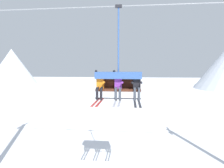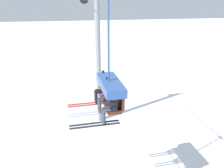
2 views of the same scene
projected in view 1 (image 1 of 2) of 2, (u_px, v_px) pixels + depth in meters
name	position (u px, v px, depth m)	size (l,w,h in m)	color
mountain_peak_west	(12.00, 67.00, 63.61)	(16.67, 16.67, 12.75)	silver
lift_cable	(122.00, 6.00, 7.42)	(16.79, 0.05, 0.05)	gray
chairlift_chair	(118.00, 77.00, 7.79)	(2.03, 0.74, 4.00)	#512819
skier_orange	(100.00, 85.00, 7.69)	(0.48, 1.70, 1.34)	orange
skier_purple	(118.00, 85.00, 7.61)	(0.48, 1.70, 1.34)	purple
skier_black	(137.00, 86.00, 7.52)	(0.46, 1.70, 1.23)	black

